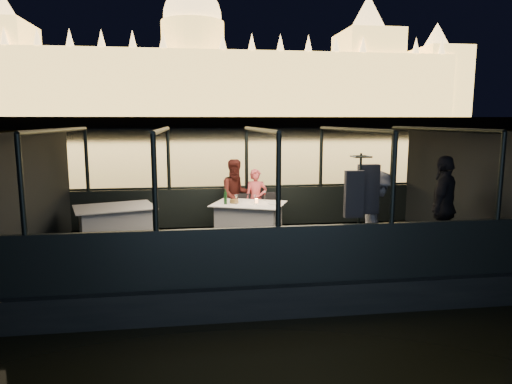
{
  "coord_description": "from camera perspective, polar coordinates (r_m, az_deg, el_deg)",
  "views": [
    {
      "loc": [
        -1.26,
        -8.59,
        2.99
      ],
      "look_at": [
        0.0,
        0.4,
        1.55
      ],
      "focal_mm": 32.0,
      "sensor_mm": 36.0,
      "label": 1
    }
  ],
  "objects": [
    {
      "name": "bread_basket",
      "position": [
        9.54,
        -2.76,
        -1.17
      ],
      "size": [
        0.21,
        0.21,
        0.07
      ],
      "primitive_type": "cylinder",
      "rotation": [
        0.0,
        0.0,
        0.17
      ],
      "color": "brown",
      "rests_on": "dining_table_central"
    },
    {
      "name": "river_water",
      "position": [
        88.65,
        -7.22,
        6.99
      ],
      "size": [
        500.0,
        500.0,
        0.0
      ],
      "primitive_type": "plane",
      "color": "black",
      "rests_on": "ground"
    },
    {
      "name": "wine_glass_white",
      "position": [
        9.39,
        -2.49,
        -0.99
      ],
      "size": [
        0.08,
        0.08,
        0.2
      ],
      "primitive_type": null,
      "rotation": [
        0.0,
        0.0,
        0.22
      ],
      "color": "white",
      "rests_on": "dining_table_central"
    },
    {
      "name": "plate_near",
      "position": [
        9.47,
        2.16,
        -1.44
      ],
      "size": [
        0.22,
        0.22,
        0.01
      ],
      "primitive_type": "cylinder",
      "rotation": [
        0.0,
        0.0,
        0.03
      ],
      "color": "silver",
      "rests_on": "dining_table_central"
    },
    {
      "name": "boat_deck",
      "position": [
        9.03,
        0.36,
        -7.12
      ],
      "size": [
        8.0,
        4.0,
        0.04
      ],
      "primitive_type": "cube",
      "color": "black",
      "rests_on": "boat_hull"
    },
    {
      "name": "cabin_roof_glass",
      "position": [
        8.68,
        0.37,
        7.76
      ],
      "size": [
        8.0,
        4.0,
        0.02
      ],
      "primitive_type": null,
      "color": "#99B2B2",
      "rests_on": "boat_deck"
    },
    {
      "name": "parliament_building",
      "position": [
        185.42,
        -7.86,
        16.98
      ],
      "size": [
        220.0,
        32.0,
        60.0
      ],
      "primitive_type": null,
      "color": "#F2D18C",
      "rests_on": "embankment"
    },
    {
      "name": "cabin_glass_port",
      "position": [
        10.7,
        -1.19,
        4.24
      ],
      "size": [
        8.0,
        0.02,
        1.4
      ],
      "primitive_type": null,
      "color": "#99B2B2",
      "rests_on": "gunwale_port"
    },
    {
      "name": "chair_port_left",
      "position": [
        10.21,
        -1.63,
        -2.52
      ],
      "size": [
        0.44,
        0.44,
        0.83
      ],
      "primitive_type": "cube",
      "rotation": [
        0.0,
        0.0,
        0.15
      ],
      "color": "black",
      "rests_on": "boat_deck"
    },
    {
      "name": "wine_bottle",
      "position": [
        9.42,
        -3.84,
        -0.62
      ],
      "size": [
        0.08,
        0.08,
        0.32
      ],
      "primitive_type": "cylinder",
      "rotation": [
        0.0,
        0.0,
        0.31
      ],
      "color": "#133516",
      "rests_on": "dining_table_central"
    },
    {
      "name": "embankment",
      "position": [
        218.6,
        -7.74,
        8.39
      ],
      "size": [
        400.0,
        140.0,
        6.0
      ],
      "primitive_type": "cube",
      "color": "#423D33",
      "rests_on": "ground"
    },
    {
      "name": "gunwale_starboard",
      "position": [
        7.01,
        2.75,
        -7.91
      ],
      "size": [
        8.0,
        0.08,
        0.9
      ],
      "primitive_type": "cube",
      "color": "black",
      "rests_on": "boat_deck"
    },
    {
      "name": "passenger_dark",
      "position": [
        8.91,
        22.33,
        -2.27
      ],
      "size": [
        1.09,
        1.12,
        1.87
      ],
      "primitive_type": "imported",
      "rotation": [
        0.0,
        0.0,
        3.96
      ],
      "color": "black",
      "rests_on": "boat_deck"
    },
    {
      "name": "passenger_stripe",
      "position": [
        8.17,
        14.78,
        -2.86
      ],
      "size": [
        0.92,
        1.2,
        1.64
      ],
      "primitive_type": "imported",
      "rotation": [
        0.0,
        0.0,
        1.23
      ],
      "color": "silver",
      "rests_on": "boat_deck"
    },
    {
      "name": "dining_table_central",
      "position": [
        9.6,
        -0.9,
        -3.66
      ],
      "size": [
        1.74,
        1.53,
        0.77
      ],
      "primitive_type": "cube",
      "rotation": [
        0.0,
        0.0,
        -0.39
      ],
      "color": "silver",
      "rests_on": "boat_deck"
    },
    {
      "name": "wine_glass_empty",
      "position": [
        9.35,
        -0.15,
        -1.02
      ],
      "size": [
        0.09,
        0.09,
        0.2
      ],
      "primitive_type": null,
      "rotation": [
        0.0,
        0.0,
        -0.37
      ],
      "color": "white",
      "rests_on": "dining_table_central"
    },
    {
      "name": "gunwale_port",
      "position": [
        10.85,
        -1.17,
        -1.82
      ],
      "size": [
        8.0,
        0.08,
        0.9
      ],
      "primitive_type": "cube",
      "color": "black",
      "rests_on": "boat_deck"
    },
    {
      "name": "wine_glass_red",
      "position": [
        9.82,
        1.11,
        -0.54
      ],
      "size": [
        0.08,
        0.08,
        0.2
      ],
      "primitive_type": null,
      "rotation": [
        0.0,
        0.0,
        -0.26
      ],
      "color": "silver",
      "rests_on": "dining_table_central"
    },
    {
      "name": "person_man_maroon",
      "position": [
        10.31,
        -2.47,
        -0.71
      ],
      "size": [
        0.89,
        0.76,
        1.62
      ],
      "primitive_type": "imported",
      "rotation": [
        0.0,
        0.0,
        0.22
      ],
      "color": "#3D1411",
      "rests_on": "boat_deck"
    },
    {
      "name": "coat_stand",
      "position": [
        7.7,
        12.73,
        -3.12
      ],
      "size": [
        0.67,
        0.62,
        1.96
      ],
      "primitive_type": null,
      "rotation": [
        0.0,
        0.0,
        0.41
      ],
      "color": "black",
      "rests_on": "boat_deck"
    },
    {
      "name": "end_wall_fore",
      "position": [
        9.11,
        -25.38,
        -0.31
      ],
      "size": [
        0.02,
        4.0,
        2.3
      ],
      "primitive_type": null,
      "color": "black",
      "rests_on": "boat_deck"
    },
    {
      "name": "dining_table_aft",
      "position": [
        9.51,
        -17.16,
        -4.18
      ],
      "size": [
        1.76,
        1.48,
        0.8
      ],
      "primitive_type": "cube",
      "rotation": [
        0.0,
        0.0,
        0.29
      ],
      "color": "white",
      "rests_on": "boat_deck"
    },
    {
      "name": "canopy_ribs",
      "position": [
        8.78,
        0.36,
        0.24
      ],
      "size": [
        8.0,
        4.0,
        2.3
      ],
      "primitive_type": null,
      "color": "black",
      "rests_on": "boat_deck"
    },
    {
      "name": "person_woman_coral",
      "position": [
        10.38,
        -0.01,
        -0.64
      ],
      "size": [
        0.53,
        0.39,
        1.39
      ],
      "primitive_type": "imported",
      "rotation": [
        0.0,
        0.0,
        -0.11
      ],
      "color": "#D54D51",
      "rests_on": "boat_deck"
    },
    {
      "name": "chair_port_right",
      "position": [
        10.28,
        1.59,
        -2.43
      ],
      "size": [
        0.47,
        0.47,
        0.85
      ],
      "primitive_type": "cube",
      "rotation": [
        0.0,
        0.0,
        -0.19
      ],
      "color": "black",
      "rests_on": "boat_deck"
    },
    {
      "name": "cabin_glass_starboard",
      "position": [
        6.76,
        2.83,
        1.45
      ],
      "size": [
        8.0,
        0.02,
        1.4
      ],
      "primitive_type": null,
      "color": "#99B2B2",
      "rests_on": "gunwale_starboard"
    },
    {
      "name": "amber_candle",
      "position": [
        9.56,
        0.07,
        -1.13
      ],
      "size": [
        0.07,
        0.07,
        0.09
      ],
      "primitive_type": "cylinder",
      "rotation": [
        0.0,
        0.0,
        -0.05
      ],
      "color": "#FF903F",
      "rests_on": "dining_table_central"
    },
    {
      "name": "boat_hull",
      "position": [
        9.18,
        0.35,
        -10.0
      ],
      "size": [
        8.6,
        4.4,
        1.0
      ],
      "primitive_type": "cube",
      "color": "black",
      "rests_on": "river_water"
    },
    {
      "name": "plate_far",
      "position": [
        9.71,
        -2.43,
        -1.17
      ],
      "size": [
        0.24,
        0.24,
        0.01
      ],
      "primitive_type": "cylinder",
      "rotation": [
        0.0,
        0.0,
        0.08
      ],
      "color": "silver",
      "rests_on": "dining_table_central"
    },
    {
      "name": "end_wall_aft",
      "position": [
        10.16,
        23.3,
        0.7
      ],
      "size": [
        0.02,
        4.0,
        2.3
      ],
      "primitive_type": null,
      "color": "black",
      "rests_on": "boat_deck"
    }
  ]
}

